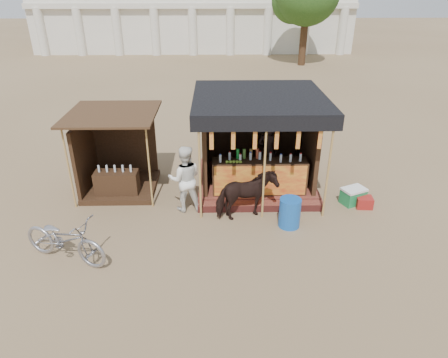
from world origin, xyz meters
The scene contains 10 objects.
ground centered at (0.00, 0.00, 0.00)m, with size 120.00×120.00×0.00m, color #846B4C.
main_stall centered at (1.02, 3.36, 1.02)m, with size 3.60×3.61×2.78m.
secondary_stall centered at (-3.17, 3.24, 0.85)m, with size 2.40×2.40×2.38m.
cow centered at (0.57, 1.53, 0.65)m, with size 0.70×1.55×1.31m, color black.
motorbike centered at (-3.51, -0.14, 0.55)m, with size 0.73×2.09×1.10m, color #95959D.
bystander centered at (-1.02, 2.00, 0.91)m, with size 0.89×0.69×1.83m, color white.
blue_barrel centered at (1.63, 1.12, 0.38)m, with size 0.54×0.54×0.76m, color #1653AB.
red_crate centered at (3.83, 2.00, 0.15)m, with size 0.43×0.36×0.30m, color maroon.
cooler centered at (3.59, 2.22, 0.23)m, with size 0.76×0.67×0.46m.
background_building centered at (-2.00, 29.94, 3.98)m, with size 26.00×7.45×8.18m.
Camera 1 is at (-0.18, -7.35, 5.62)m, focal length 32.00 mm.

